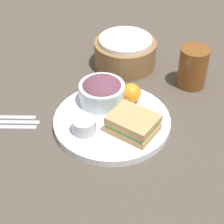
{
  "coord_description": "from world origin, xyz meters",
  "views": [
    {
      "loc": [
        0.27,
        -0.63,
        0.61
      ],
      "look_at": [
        0.0,
        0.0,
        0.04
      ],
      "focal_mm": 60.0,
      "sensor_mm": 36.0,
      "label": 1
    }
  ],
  "objects_px": {
    "bread_basket": "(125,52)",
    "spoon": "(5,117)",
    "knife": "(4,122)",
    "sandwich": "(133,124)",
    "fork": "(2,127)",
    "salad_bowl": "(102,91)",
    "dressing_cup": "(84,126)",
    "plate": "(112,121)",
    "drink_glass": "(193,67)"
  },
  "relations": [
    {
      "from": "drink_glass",
      "to": "knife",
      "type": "distance_m",
      "value": 0.51
    },
    {
      "from": "fork",
      "to": "salad_bowl",
      "type": "bearing_deg",
      "value": -160.75
    },
    {
      "from": "salad_bowl",
      "to": "knife",
      "type": "height_order",
      "value": "salad_bowl"
    },
    {
      "from": "drink_glass",
      "to": "spoon",
      "type": "xyz_separation_m",
      "value": [
        -0.39,
        -0.32,
        -0.05
      ]
    },
    {
      "from": "dressing_cup",
      "to": "plate",
      "type": "bearing_deg",
      "value": 57.92
    },
    {
      "from": "drink_glass",
      "to": "bread_basket",
      "type": "xyz_separation_m",
      "value": [
        -0.2,
        0.02,
        -0.01
      ]
    },
    {
      "from": "fork",
      "to": "knife",
      "type": "height_order",
      "value": "same"
    },
    {
      "from": "knife",
      "to": "bread_basket",
      "type": "bearing_deg",
      "value": -138.27
    },
    {
      "from": "dressing_cup",
      "to": "bread_basket",
      "type": "relative_size",
      "value": 0.31
    },
    {
      "from": "dressing_cup",
      "to": "fork",
      "type": "height_order",
      "value": "dressing_cup"
    },
    {
      "from": "spoon",
      "to": "dressing_cup",
      "type": "bearing_deg",
      "value": 162.49
    },
    {
      "from": "dressing_cup",
      "to": "spoon",
      "type": "xyz_separation_m",
      "value": [
        -0.21,
        -0.02,
        -0.03
      ]
    },
    {
      "from": "sandwich",
      "to": "knife",
      "type": "bearing_deg",
      "value": -165.98
    },
    {
      "from": "plate",
      "to": "knife",
      "type": "relative_size",
      "value": 1.61
    },
    {
      "from": "salad_bowl",
      "to": "knife",
      "type": "relative_size",
      "value": 0.65
    },
    {
      "from": "salad_bowl",
      "to": "knife",
      "type": "distance_m",
      "value": 0.25
    },
    {
      "from": "salad_bowl",
      "to": "dressing_cup",
      "type": "height_order",
      "value": "salad_bowl"
    },
    {
      "from": "plate",
      "to": "salad_bowl",
      "type": "distance_m",
      "value": 0.08
    },
    {
      "from": "bread_basket",
      "to": "spoon",
      "type": "height_order",
      "value": "bread_basket"
    },
    {
      "from": "salad_bowl",
      "to": "sandwich",
      "type": "bearing_deg",
      "value": -33.43
    },
    {
      "from": "bread_basket",
      "to": "plate",
      "type": "bearing_deg",
      "value": -75.26
    },
    {
      "from": "sandwich",
      "to": "salad_bowl",
      "type": "xyz_separation_m",
      "value": [
        -0.11,
        0.07,
        0.01
      ]
    },
    {
      "from": "plate",
      "to": "drink_glass",
      "type": "height_order",
      "value": "drink_glass"
    },
    {
      "from": "drink_glass",
      "to": "knife",
      "type": "bearing_deg",
      "value": -138.59
    },
    {
      "from": "sandwich",
      "to": "fork",
      "type": "xyz_separation_m",
      "value": [
        -0.3,
        -0.09,
        -0.04
      ]
    },
    {
      "from": "knife",
      "to": "sandwich",
      "type": "bearing_deg",
      "value": 172.18
    },
    {
      "from": "knife",
      "to": "dressing_cup",
      "type": "bearing_deg",
      "value": 167.24
    },
    {
      "from": "plate",
      "to": "dressing_cup",
      "type": "height_order",
      "value": "dressing_cup"
    },
    {
      "from": "drink_glass",
      "to": "knife",
      "type": "xyz_separation_m",
      "value": [
        -0.38,
        -0.34,
        -0.05
      ]
    },
    {
      "from": "salad_bowl",
      "to": "drink_glass",
      "type": "distance_m",
      "value": 0.26
    },
    {
      "from": "bread_basket",
      "to": "knife",
      "type": "relative_size",
      "value": 1.02
    },
    {
      "from": "plate",
      "to": "spoon",
      "type": "bearing_deg",
      "value": -162.04
    },
    {
      "from": "plate",
      "to": "bread_basket",
      "type": "height_order",
      "value": "bread_basket"
    },
    {
      "from": "bread_basket",
      "to": "spoon",
      "type": "relative_size",
      "value": 1.19
    },
    {
      "from": "drink_glass",
      "to": "plate",
      "type": "bearing_deg",
      "value": -119.64
    },
    {
      "from": "sandwich",
      "to": "bread_basket",
      "type": "relative_size",
      "value": 0.67
    },
    {
      "from": "salad_bowl",
      "to": "bread_basket",
      "type": "relative_size",
      "value": 0.64
    },
    {
      "from": "knife",
      "to": "spoon",
      "type": "relative_size",
      "value": 1.17
    },
    {
      "from": "drink_glass",
      "to": "spoon",
      "type": "height_order",
      "value": "drink_glass"
    },
    {
      "from": "drink_glass",
      "to": "salad_bowl",
      "type": "bearing_deg",
      "value": -134.58
    },
    {
      "from": "drink_glass",
      "to": "bread_basket",
      "type": "height_order",
      "value": "drink_glass"
    },
    {
      "from": "fork",
      "to": "plate",
      "type": "bearing_deg",
      "value": -176.12
    },
    {
      "from": "spoon",
      "to": "knife",
      "type": "bearing_deg",
      "value": 90.0
    },
    {
      "from": "drink_glass",
      "to": "bread_basket",
      "type": "distance_m",
      "value": 0.21
    },
    {
      "from": "fork",
      "to": "spoon",
      "type": "distance_m",
      "value": 0.04
    },
    {
      "from": "sandwich",
      "to": "dressing_cup",
      "type": "bearing_deg",
      "value": -156.78
    },
    {
      "from": "fork",
      "to": "dressing_cup",
      "type": "bearing_deg",
      "value": 172.16
    },
    {
      "from": "dressing_cup",
      "to": "knife",
      "type": "bearing_deg",
      "value": -170.93
    },
    {
      "from": "dressing_cup",
      "to": "drink_glass",
      "type": "distance_m",
      "value": 0.35
    },
    {
      "from": "knife",
      "to": "salad_bowl",
      "type": "bearing_deg",
      "value": -164.68
    }
  ]
}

